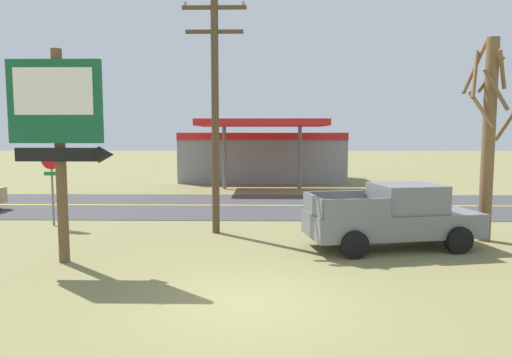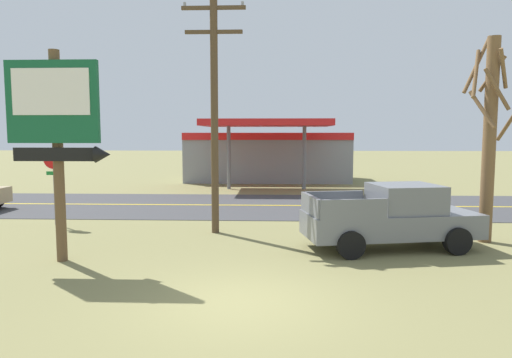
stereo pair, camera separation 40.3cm
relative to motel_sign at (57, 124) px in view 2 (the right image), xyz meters
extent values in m
plane|color=olive|center=(5.08, -2.84, -3.76)|extent=(180.00, 180.00, 0.00)
cube|color=#3D3D3F|center=(5.08, 10.16, -3.75)|extent=(140.00, 8.00, 0.02)
cube|color=gold|center=(5.08, 10.16, -3.73)|extent=(126.00, 0.20, 0.01)
cylinder|color=brown|center=(-0.07, 0.13, -0.90)|extent=(0.28, 0.28, 5.70)
cube|color=#145633|center=(-0.07, -0.05, 0.57)|extent=(2.45, 0.16, 2.16)
cube|color=white|center=(-0.07, -0.14, 0.83)|extent=(2.06, 0.03, 1.21)
cube|color=black|center=(-0.07, -0.05, -0.81)|extent=(2.21, 0.12, 0.36)
cone|color=black|center=(1.24, -0.05, -0.81)|extent=(0.40, 0.44, 0.44)
cylinder|color=slate|center=(-2.66, 5.10, -2.66)|extent=(0.08, 0.08, 2.20)
cylinder|color=red|center=(-2.66, 5.07, -1.21)|extent=(0.76, 0.03, 0.76)
cylinder|color=white|center=(-2.66, 5.09, -1.21)|extent=(0.80, 0.01, 0.80)
cube|color=#19722D|center=(-2.66, 5.07, -1.76)|extent=(0.56, 0.03, 0.14)
cylinder|color=brown|center=(3.68, 3.96, 0.37)|extent=(0.26, 0.26, 8.26)
cube|color=brown|center=(3.68, 3.96, 4.00)|extent=(2.19, 0.12, 0.12)
cube|color=brown|center=(3.68, 3.96, 3.20)|extent=(1.97, 0.12, 0.12)
cylinder|color=gray|center=(2.69, 3.96, 4.12)|extent=(0.10, 0.10, 0.14)
cylinder|color=gray|center=(4.67, 3.96, 4.12)|extent=(0.10, 0.10, 0.14)
cylinder|color=brown|center=(12.61, 2.92, -0.49)|extent=(0.40, 0.40, 6.52)
cylinder|color=brown|center=(13.29, 2.98, 0.19)|extent=(0.25, 1.45, 1.38)
cylinder|color=brown|center=(12.74, 3.24, 1.65)|extent=(0.77, 0.41, 1.14)
cylinder|color=brown|center=(12.33, 3.41, 1.98)|extent=(1.13, 0.72, 1.92)
cylinder|color=brown|center=(12.19, 3.15, 1.65)|extent=(0.61, 0.99, 1.64)
cylinder|color=brown|center=(12.24, 2.69, 0.50)|extent=(0.61, 0.89, 1.22)
cylinder|color=brown|center=(12.59, 2.54, 1.10)|extent=(0.86, 0.16, 1.31)
cylinder|color=brown|center=(12.83, 2.71, 1.75)|extent=(0.58, 0.60, 1.19)
cube|color=gray|center=(5.24, 23.07, -1.96)|extent=(12.00, 6.00, 3.60)
cube|color=red|center=(5.24, 20.02, -0.41)|extent=(12.00, 0.12, 0.50)
cube|color=red|center=(5.24, 17.07, 0.44)|extent=(8.00, 5.00, 0.40)
cylinder|color=slate|center=(2.84, 17.07, -1.66)|extent=(0.24, 0.24, 4.20)
cylinder|color=slate|center=(7.64, 17.07, -1.66)|extent=(0.24, 0.24, 4.20)
cube|color=slate|center=(9.31, 1.91, -3.00)|extent=(5.48, 2.91, 0.72)
cube|color=slate|center=(9.75, 1.99, -2.22)|extent=(2.21, 2.13, 0.84)
cube|color=#28333D|center=(10.63, 2.16, -2.22)|extent=(0.41, 1.65, 0.71)
cube|color=slate|center=(7.64, 2.52, -2.36)|extent=(1.94, 0.49, 0.56)
cube|color=slate|center=(7.99, 0.71, -2.36)|extent=(1.94, 0.49, 0.56)
cube|color=slate|center=(6.85, 1.43, -2.36)|extent=(0.47, 1.87, 0.56)
cylinder|color=black|center=(10.71, 3.17, -3.36)|extent=(0.84, 0.43, 0.80)
cylinder|color=black|center=(11.08, 1.25, -3.36)|extent=(0.84, 0.43, 0.80)
cylinder|color=black|center=(7.54, 2.56, -3.36)|extent=(0.84, 0.43, 0.80)
cylinder|color=black|center=(7.91, 0.64, -3.36)|extent=(0.84, 0.43, 0.80)
camera|label=1|loc=(5.39, -11.99, -0.29)|focal=32.10mm
camera|label=2|loc=(5.79, -11.97, -0.29)|focal=32.10mm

